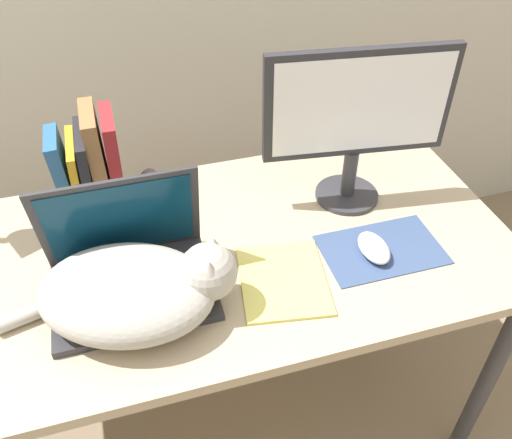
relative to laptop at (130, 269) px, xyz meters
The scene contains 9 objects.
desk 0.21m from the laptop, 19.38° to the left, with size 1.47×0.69×0.76m.
laptop is the anchor object (origin of this frame).
cat 0.08m from the laptop, 85.63° to the right, with size 0.49×0.36×0.16m.
external_monitor 0.62m from the laptop, 15.30° to the left, with size 0.44×0.16×0.40m.
mousepad 0.57m from the laptop, ahead, with size 0.28×0.18×0.00m.
computer_mouse 0.54m from the laptop, ahead, with size 0.06×0.11×0.03m.
book_row 0.33m from the laptop, 99.07° to the left, with size 0.16×0.16×0.26m.
notepad 0.33m from the laptop, 14.27° to the right, with size 0.22×0.25×0.01m.
webcam 0.33m from the laptop, 74.78° to the left, with size 0.05×0.05×0.07m.
Camera 1 is at (-0.13, -0.55, 1.63)m, focal length 38.00 mm.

